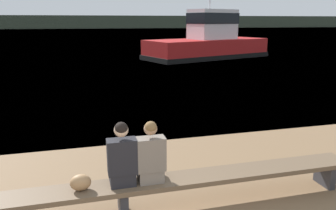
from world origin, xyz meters
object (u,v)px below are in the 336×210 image
Objects in this scene: bench_main at (122,190)px; person_right at (150,157)px; person_left at (122,158)px; shopping_bag at (81,182)px; tugboat_red at (208,43)px.

person_right is at bearing 1.23° from bench_main.
person_right is at bearing 0.17° from person_left.
bench_main is 0.61m from shopping_bag.
shopping_bag is (-0.58, -0.01, 0.20)m from bench_main.
tugboat_red is (8.98, 19.45, 0.73)m from bench_main.
person_left is 21.41m from tugboat_red.
person_right is 0.09× the size of tugboat_red.
tugboat_red is (9.56, 19.45, 0.54)m from shopping_bag.
person_right is 3.22× the size of shopping_bag.
bench_main is 0.49m from person_left.
shopping_bag is 0.03× the size of tugboat_red.
shopping_bag is 21.68m from tugboat_red.
tugboat_red is (8.97, 19.44, 0.24)m from person_left.
bench_main is 8.10× the size of person_right.
bench_main is 0.73× the size of tugboat_red.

